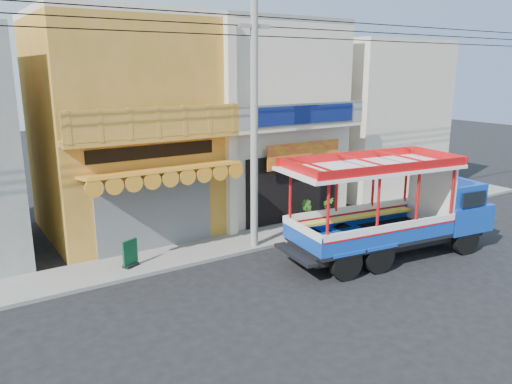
% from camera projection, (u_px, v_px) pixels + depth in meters
% --- Properties ---
extents(ground, '(90.00, 90.00, 0.00)m').
position_uv_depth(ground, '(337.00, 273.00, 15.73)').
color(ground, black).
rests_on(ground, ground).
extents(sidewalk, '(30.00, 2.00, 0.12)m').
position_uv_depth(sidewalk, '(266.00, 236.00, 18.97)').
color(sidewalk, slate).
rests_on(sidewalk, ground).
extents(shophouse_left, '(6.00, 7.50, 8.24)m').
position_uv_depth(shophouse_left, '(123.00, 127.00, 19.09)').
color(shophouse_left, '#A48124').
rests_on(shophouse_left, ground).
extents(shophouse_right, '(6.00, 6.75, 8.24)m').
position_uv_depth(shophouse_right, '(254.00, 118.00, 22.27)').
color(shophouse_right, beige).
rests_on(shophouse_right, ground).
extents(party_pilaster, '(0.35, 0.30, 8.00)m').
position_uv_depth(party_pilaster, '(231.00, 133.00, 18.18)').
color(party_pilaster, beige).
rests_on(party_pilaster, ground).
extents(filler_building_right, '(6.00, 6.00, 7.60)m').
position_uv_depth(filler_building_right, '(366.00, 117.00, 26.07)').
color(filler_building_right, beige).
rests_on(filler_building_right, ground).
extents(utility_pole, '(28.00, 0.26, 9.00)m').
position_uv_depth(utility_pole, '(258.00, 106.00, 16.74)').
color(utility_pole, gray).
rests_on(utility_pole, ground).
extents(songthaew_truck, '(7.78, 3.35, 3.52)m').
position_uv_depth(songthaew_truck, '(403.00, 207.00, 16.98)').
color(songthaew_truck, black).
rests_on(songthaew_truck, ground).
extents(green_sign, '(0.56, 0.45, 0.90)m').
position_uv_depth(green_sign, '(130.00, 255.00, 15.86)').
color(green_sign, black).
rests_on(green_sign, sidewalk).
extents(potted_plant_b, '(0.73, 0.72, 1.04)m').
position_uv_depth(potted_plant_b, '(309.00, 213.00, 19.99)').
color(potted_plant_b, '#2E5F1B').
rests_on(potted_plant_b, sidewalk).
extents(potted_plant_c, '(0.64, 0.64, 0.98)m').
position_uv_depth(potted_plant_c, '(328.00, 209.00, 20.62)').
color(potted_plant_c, '#2E5F1B').
rests_on(potted_plant_c, sidewalk).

